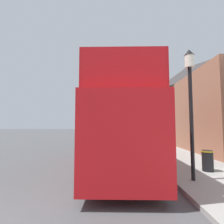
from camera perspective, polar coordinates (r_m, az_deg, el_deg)
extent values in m
plane|color=#4C4C4F|center=(23.85, -7.85, -9.24)|extent=(144.00, 144.00, 0.00)
cube|color=#999993|center=(20.95, 11.30, -9.68)|extent=(3.54, 108.00, 0.14)
cube|color=#9E664C|center=(22.25, 23.35, -1.75)|extent=(6.00, 22.90, 5.84)
pyramid|color=#383333|center=(22.86, 23.01, 9.45)|extent=(6.00, 22.90, 3.06)
cube|color=red|center=(9.02, 2.61, -6.92)|extent=(2.51, 9.60, 2.67)
cube|color=orange|center=(8.53, 2.69, -6.17)|extent=(2.49, 5.29, 0.45)
cube|color=black|center=(9.02, 2.59, -1.62)|extent=(2.53, 8.84, 0.70)
cube|color=red|center=(9.06, 2.58, 1.86)|extent=(2.50, 8.84, 0.10)
cube|color=red|center=(9.19, -4.81, 5.58)|extent=(0.15, 8.82, 1.11)
cube|color=red|center=(9.25, 9.91, 5.57)|extent=(0.15, 8.82, 1.11)
cube|color=red|center=(4.90, 3.85, 14.52)|extent=(2.42, 0.09, 1.11)
cube|color=red|center=(12.84, 2.16, 2.72)|extent=(2.43, 1.36, 1.11)
cylinder|color=black|center=(12.10, -3.00, -11.44)|extent=(0.29, 1.10, 1.09)
cylinder|color=black|center=(12.14, 7.52, -11.39)|extent=(0.29, 1.10, 1.09)
cylinder|color=black|center=(6.46, -6.89, -17.67)|extent=(0.29, 1.10, 1.09)
cylinder|color=black|center=(6.54, 13.36, -17.43)|extent=(0.29, 1.10, 1.09)
cube|color=#9E9EA3|center=(17.35, 3.79, -9.13)|extent=(1.86, 4.37, 0.84)
cube|color=black|center=(17.18, 3.81, -6.83)|extent=(1.58, 2.12, 0.57)
cylinder|color=black|center=(18.65, 0.97, -9.66)|extent=(0.22, 0.65, 0.64)
cylinder|color=black|center=(18.78, 5.87, -9.60)|extent=(0.22, 0.65, 0.64)
cylinder|color=black|center=(15.99, 1.34, -10.54)|extent=(0.22, 0.65, 0.64)
cylinder|color=black|center=(16.14, 7.06, -10.45)|extent=(0.22, 0.65, 0.64)
cylinder|color=black|center=(6.79, 24.51, -3.16)|extent=(0.13, 0.13, 3.99)
cylinder|color=silver|center=(7.17, 23.93, 14.86)|extent=(0.32, 0.32, 0.45)
cone|color=black|center=(7.29, 23.85, 17.35)|extent=(0.35, 0.35, 0.22)
cylinder|color=black|center=(14.29, 10.95, -3.44)|extent=(0.13, 0.13, 4.22)
cylinder|color=silver|center=(14.52, 10.82, 5.82)|extent=(0.32, 0.32, 0.45)
cone|color=black|center=(14.58, 10.80, 7.12)|extent=(0.35, 0.35, 0.22)
cylinder|color=black|center=(8.53, 28.76, -13.77)|extent=(0.44, 0.44, 0.85)
cylinder|color=#B28E1E|center=(8.47, 28.67, -11.19)|extent=(0.48, 0.48, 0.06)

